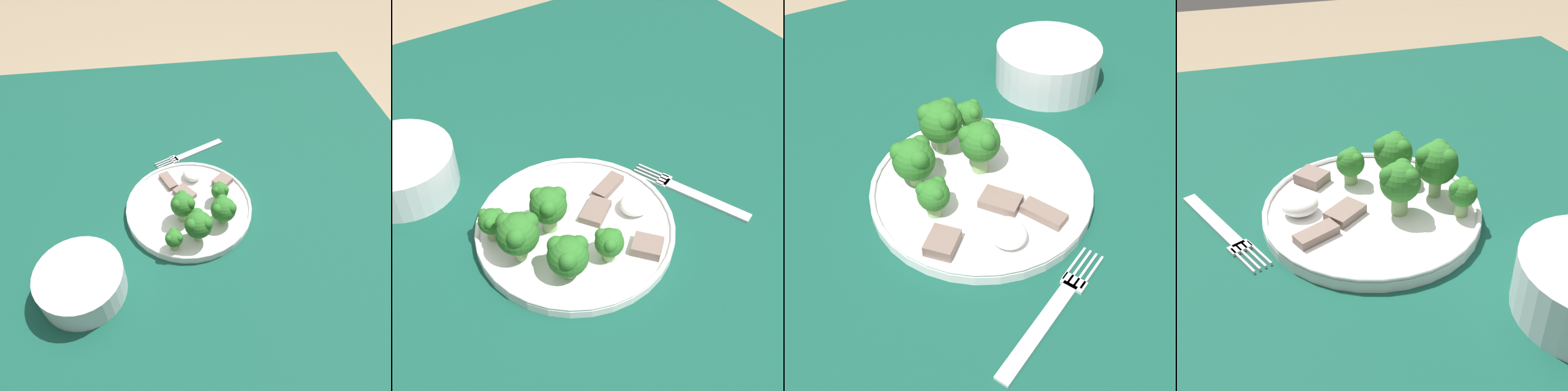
% 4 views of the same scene
% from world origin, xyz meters
% --- Properties ---
extents(ground_plane, '(8.00, 8.00, 0.00)m').
position_xyz_m(ground_plane, '(0.00, 0.00, 0.00)').
color(ground_plane, '#9E896B').
extents(table, '(1.15, 1.14, 0.76)m').
position_xyz_m(table, '(0.00, 0.00, 0.67)').
color(table, '#114738').
rests_on(table, ground_plane).
extents(dinner_plate, '(0.25, 0.25, 0.02)m').
position_xyz_m(dinner_plate, '(-0.02, -0.01, 0.77)').
color(dinner_plate, white).
rests_on(dinner_plate, table).
extents(fork, '(0.09, 0.17, 0.00)m').
position_xyz_m(fork, '(0.15, -0.04, 0.76)').
color(fork, silver).
rests_on(fork, table).
extents(cream_bowl, '(0.15, 0.15, 0.06)m').
position_xyz_m(cream_bowl, '(-0.17, 0.19, 0.79)').
color(cream_bowl, silver).
rests_on(cream_bowl, table).
extents(broccoli_floret_near_rim_left, '(0.03, 0.03, 0.05)m').
position_xyz_m(broccoli_floret_near_rim_left, '(-0.11, 0.02, 0.80)').
color(broccoli_floret_near_rim_left, '#7FA866').
rests_on(broccoli_floret_near_rim_left, dinner_plate).
extents(broccoli_floret_center_left, '(0.05, 0.05, 0.06)m').
position_xyz_m(broccoli_floret_center_left, '(-0.06, -0.08, 0.81)').
color(broccoli_floret_center_left, '#7FA866').
rests_on(broccoli_floret_center_left, dinner_plate).
extents(broccoli_floret_back_left, '(0.05, 0.05, 0.07)m').
position_xyz_m(broccoli_floret_back_left, '(-0.10, -0.02, 0.82)').
color(broccoli_floret_back_left, '#7FA866').
rests_on(broccoli_floret_back_left, dinner_plate).
extents(broccoli_floret_front_left, '(0.04, 0.04, 0.05)m').
position_xyz_m(broccoli_floret_front_left, '(-0.01, -0.08, 0.80)').
color(broccoli_floret_front_left, '#7FA866').
rests_on(broccoli_floret_front_left, dinner_plate).
extents(broccoli_floret_center_back, '(0.05, 0.05, 0.07)m').
position_xyz_m(broccoli_floret_center_back, '(-0.05, -0.00, 0.82)').
color(broccoli_floret_center_back, '#7FA866').
rests_on(broccoli_floret_center_back, dinner_plate).
extents(meat_slice_front_slice, '(0.05, 0.05, 0.01)m').
position_xyz_m(meat_slice_front_slice, '(0.04, -0.09, 0.78)').
color(meat_slice_front_slice, '#756056').
rests_on(meat_slice_front_slice, dinner_plate).
extents(meat_slice_middle_slice, '(0.05, 0.04, 0.01)m').
position_xyz_m(meat_slice_middle_slice, '(0.06, 0.02, 0.78)').
color(meat_slice_middle_slice, '#756056').
rests_on(meat_slice_middle_slice, dinner_plate).
extents(meat_slice_rear_slice, '(0.05, 0.05, 0.01)m').
position_xyz_m(meat_slice_rear_slice, '(0.02, -0.01, 0.78)').
color(meat_slice_rear_slice, '#756056').
rests_on(meat_slice_rear_slice, dinner_plate).
extents(sauce_dollop, '(0.04, 0.04, 0.02)m').
position_xyz_m(sauce_dollop, '(0.06, -0.03, 0.79)').
color(sauce_dollop, white).
rests_on(sauce_dollop, dinner_plate).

